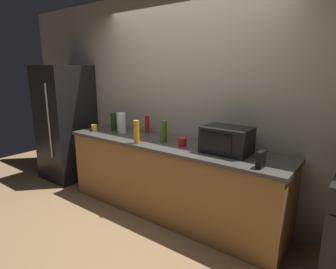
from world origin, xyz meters
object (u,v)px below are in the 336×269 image
refrigerator (66,123)px  bottle_dish_soap (136,132)px  microwave (227,140)px  mug_red (182,142)px  bottle_hot_sauce (147,125)px  cordless_phone (261,160)px  bottle_olive_oil (163,131)px  bottle_wine (114,122)px  paper_towel_roll (121,123)px  mug_black (203,140)px  mug_yellow (94,128)px

refrigerator → bottle_dish_soap: 1.79m
microwave → mug_red: microwave is taller
bottle_hot_sauce → cordless_phone: bearing=-14.3°
bottle_dish_soap → microwave: bearing=16.0°
bottle_dish_soap → mug_red: size_ratio=2.73×
cordless_phone → bottle_dish_soap: 1.44m
cordless_phone → bottle_olive_oil: 1.24m
refrigerator → microwave: refrigerator is taller
microwave → bottle_dish_soap: (-0.99, -0.28, 0.00)m
bottle_olive_oil → bottle_wine: size_ratio=1.04×
paper_towel_roll → mug_black: (1.19, 0.14, -0.08)m
mug_yellow → paper_towel_roll: bearing=22.0°
bottle_dish_soap → bottle_hot_sauce: bearing=118.0°
microwave → mug_yellow: (-1.93, -0.15, -0.09)m
microwave → bottle_olive_oil: size_ratio=1.87×
mug_yellow → refrigerator: bearing=172.9°
refrigerator → bottle_olive_oil: refrigerator is taller
microwave → mug_yellow: microwave is taller
microwave → mug_black: microwave is taller
cordless_phone → bottle_wine: (-2.18, 0.28, 0.05)m
bottle_hot_sauce → bottle_dish_soap: size_ratio=0.87×
refrigerator → bottle_hot_sauce: bearing=9.0°
bottle_olive_oil → bottle_dish_soap: 0.32m
bottle_olive_oil → bottle_wine: 0.96m
microwave → bottle_wine: size_ratio=1.95×
bottle_olive_oil → bottle_wine: (-0.96, 0.09, -0.01)m
bottle_hot_sauce → bottle_wine: (-0.49, -0.15, 0.01)m
bottle_olive_oil → bottle_hot_sauce: bearing=152.8°
mug_red → bottle_hot_sauce: bearing=160.8°
bottle_olive_oil → mug_black: bearing=23.1°
paper_towel_roll → mug_black: bearing=6.6°
cordless_phone → mug_yellow: (-2.36, 0.09, -0.03)m
cordless_phone → mug_red: bearing=172.6°
microwave → mug_yellow: bearing=-175.5°
refrigerator → mug_yellow: (0.84, -0.10, 0.05)m
mug_black → paper_towel_roll: bearing=-173.4°
bottle_dish_soap → bottle_wine: size_ratio=1.10×
bottle_hot_sauce → bottle_dish_soap: bearing=-62.0°
cordless_phone → mug_yellow: bearing=-179.2°
microwave → mug_black: size_ratio=4.54×
bottle_dish_soap → mug_black: bearing=33.5°
paper_towel_roll → bottle_hot_sauce: 0.35m
bottle_wine → refrigerator: bearing=-174.9°
paper_towel_roll → bottle_wine: 0.20m
cordless_phone → mug_yellow: cordless_phone is taller
bottle_hot_sauce → mug_red: bearing=-19.2°
cordless_phone → bottle_wine: bearing=175.5°
bottle_wine → mug_black: bearing=4.0°
bottle_wine → bottle_olive_oil: bearing=-5.2°
mug_red → mug_black: (0.15, 0.21, 0.00)m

